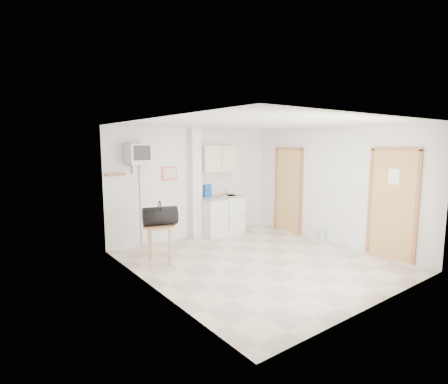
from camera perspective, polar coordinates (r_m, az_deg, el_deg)
ground at (r=6.61m, az=5.83°, el=-11.12°), size 4.50×4.50×0.00m
room_envelope at (r=6.51m, az=7.05°, el=2.46°), size 4.24×4.54×2.55m
kitchenette at (r=8.27m, az=-0.55°, el=-1.46°), size 1.03×0.58×2.10m
crt_television at (r=7.18m, az=-13.88°, el=5.97°), size 0.44×0.45×2.15m
round_table at (r=6.46m, az=-10.48°, el=-6.22°), size 0.59×0.59×0.68m
duffel_bag at (r=6.43m, az=-10.39°, el=-3.84°), size 0.67×0.49×0.45m
water_bottle at (r=8.06m, az=15.71°, el=-6.76°), size 0.11×0.11×0.33m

